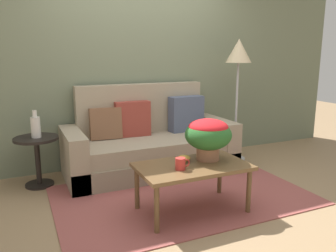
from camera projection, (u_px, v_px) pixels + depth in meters
name	position (u px, v px, depth m)	size (l,w,h in m)	color
ground_plane	(183.00, 196.00, 3.51)	(14.00, 14.00, 0.00)	#997A56
wall_back	(137.00, 52.00, 4.41)	(6.40, 0.12, 2.91)	slate
area_rug	(182.00, 195.00, 3.52)	(2.54, 1.60, 0.01)	#994C47
couch	(149.00, 145.00, 4.23)	(2.06, 0.87, 1.06)	gray
coffee_table	(193.00, 170.00, 3.10)	(1.01, 0.59, 0.45)	brown
side_table	(37.00, 152.00, 3.71)	(0.47, 0.47, 0.55)	black
floor_lamp	(238.00, 60.00, 4.43)	(0.33, 0.33, 1.62)	#B2B2B7
potted_plant	(208.00, 134.00, 3.19)	(0.44, 0.44, 0.39)	#A36B4C
coffee_mug	(181.00, 164.00, 2.95)	(0.14, 0.09, 0.10)	red
snack_bowl	(184.00, 158.00, 3.17)	(0.12, 0.12, 0.06)	gold
table_vase	(36.00, 127.00, 3.64)	(0.10, 0.10, 0.30)	silver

